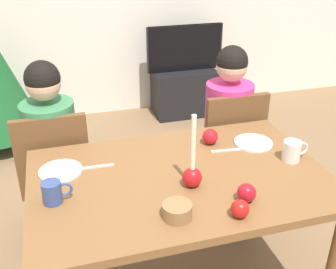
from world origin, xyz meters
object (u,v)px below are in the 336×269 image
Objects in this scene: tv_stand at (184,92)px; candle_centerpiece at (192,172)px; mug_left at (53,192)px; bowl_walnuts at (177,211)px; plate_right at (253,143)px; apple_near_candle at (210,137)px; apple_by_left_plate at (240,209)px; dining_table at (180,190)px; apple_by_right_mug at (247,193)px; chair_right at (228,146)px; chair_left at (56,171)px; plate_left at (61,171)px; person_right_child at (227,136)px; tv at (185,48)px; person_left_child at (54,159)px; mug_right at (292,151)px.

candle_centerpiece is (-0.76, -2.40, 0.58)m from tv_stand.
bowl_walnuts is at bearing -27.15° from mug_left.
plate_right is 2.42× the size of apple_near_candle.
dining_table is at bearing 111.34° from apple_by_left_plate.
apple_by_right_mug is (-0.57, -2.57, 0.55)m from tv_stand.
apple_near_candle is at bearing -104.62° from tv_stand.
plate_right is 1.08m from mug_left.
candle_centerpiece is 0.61m from mug_left.
chair_right reaches higher than apple_by_right_mug.
chair_left reaches higher than plate_left.
person_right_child is 1.69m from tv.
apple_by_right_mug is at bearing -120.15° from plate_right.
person_left_child reaches higher than mug_right.
candle_centerpiece reaches higher than tv.
bowl_walnuts reaches higher than tv_stand.
apple_by_right_mug is at bearing -146.01° from mug_right.
chair_right is 1.72m from tv.
candle_centerpiece is (-0.50, -0.70, 0.31)m from chair_right.
candle_centerpiece is at bearing -49.36° from chair_left.
mug_left is 1.06× the size of bowl_walnuts.
mug_left is at bearing -167.22° from plate_right.
person_left_child is at bearing -129.34° from tv.
candle_centerpiece reaches higher than apple_by_left_plate.
tv is 9.58× the size of apple_by_right_mug.
tv_stand is 1.82× the size of candle_centerpiece.
chair_right is 0.77× the size of person_left_child.
tv is 2.13m from plate_right.
tv_stand is at bearing 71.14° from dining_table.
bowl_walnuts is (-0.69, -0.27, -0.02)m from mug_right.
apple_near_candle is (-0.53, -2.04, 0.08)m from tv.
tv is 10.32× the size of apple_by_left_plate.
chair_left is 1.00× the size of chair_right.
dining_table is 0.33m from bowl_walnuts.
apple_by_left_plate is at bearing -142.54° from mug_right.
dining_table is at bearing -48.02° from person_left_child.
mug_right is 0.74m from bowl_walnuts.
apple_by_left_plate is (-0.65, -2.66, 0.55)m from tv_stand.
apple_by_right_mug is (0.79, -0.91, 0.22)m from person_left_child.
bowl_walnuts is 0.66m from apple_near_candle.
tv is at bearing 59.86° from mug_left.
apple_by_left_plate is at bearing -53.45° from chair_left.
mug_left reaches higher than tv_stand.
apple_near_candle is at bearing 20.27° from mug_left.
mug_right is at bearing -95.01° from tv_stand.
tv_stand is 2.58m from candle_centerpiece.
dining_table is 0.18m from candle_centerpiece.
tv_stand is (0.79, 2.30, -0.43)m from dining_table.
mug_right is at bearing -40.12° from apple_near_candle.
apple_near_candle is (-0.33, 0.28, -0.01)m from mug_right.
plate_left is (-1.33, -2.11, 0.52)m from tv_stand.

